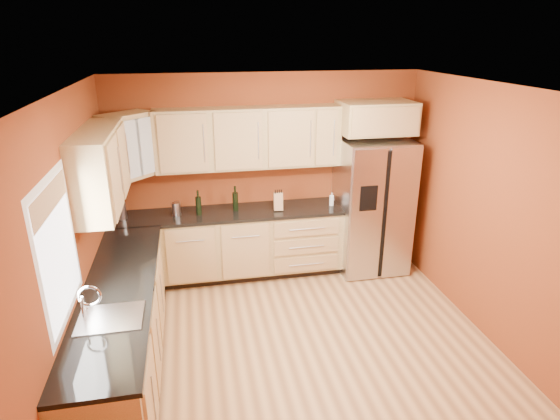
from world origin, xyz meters
name	(u,v)px	position (x,y,z in m)	size (l,w,h in m)	color
floor	(301,349)	(0.00, 0.00, 0.00)	(4.00, 4.00, 0.00)	#926038
ceiling	(306,90)	(0.00, 0.00, 2.60)	(4.00, 4.00, 0.00)	silver
wall_back	(267,174)	(0.00, 2.00, 1.30)	(4.00, 0.04, 2.60)	maroon
wall_front	(392,380)	(0.00, -2.00, 1.30)	(4.00, 0.04, 2.60)	maroon
wall_left	(75,252)	(-2.00, 0.00, 1.30)	(0.04, 4.00, 2.60)	maroon
wall_right	(496,218)	(2.00, 0.00, 1.30)	(0.04, 4.00, 2.60)	maroon
base_cabinets_back	(230,246)	(-0.55, 1.70, 0.44)	(2.90, 0.60, 0.88)	#A0834D
base_cabinets_left	(124,332)	(-1.70, 0.00, 0.44)	(0.60, 2.80, 0.88)	#A0834D
countertop_back	(229,213)	(-0.55, 1.69, 0.90)	(2.90, 0.62, 0.04)	black
countertop_left	(119,289)	(-1.69, 0.00, 0.90)	(0.62, 2.80, 0.04)	black
upper_cabinets_back	(249,138)	(-0.25, 1.83, 1.83)	(2.30, 0.33, 0.75)	#A0834D
upper_cabinets_left	(100,168)	(-1.83, 0.72, 1.83)	(0.33, 1.35, 0.75)	#A0834D
corner_upper_cabinet	(129,146)	(-1.67, 1.67, 1.83)	(0.62, 0.33, 0.75)	#A0834D
over_fridge_cabinet	(376,117)	(1.35, 1.70, 2.05)	(0.92, 0.60, 0.40)	#A0834D
refrigerator	(372,206)	(1.35, 1.62, 0.89)	(0.90, 0.75, 1.78)	silver
window	(58,250)	(-1.98, -0.50, 1.55)	(0.03, 0.90, 1.00)	white
sink_faucet	(108,302)	(-1.69, -0.50, 1.07)	(0.50, 0.42, 0.30)	silver
canister_left	(121,211)	(-1.85, 1.71, 1.02)	(0.12, 0.12, 0.20)	silver
canister_right	(176,209)	(-1.19, 1.69, 1.01)	(0.10, 0.10, 0.17)	silver
wine_bottle_a	(198,203)	(-0.92, 1.67, 1.08)	(0.07, 0.07, 0.32)	black
wine_bottle_b	(235,198)	(-0.46, 1.73, 1.08)	(0.07, 0.07, 0.32)	black
knife_block	(278,201)	(0.08, 1.64, 1.03)	(0.11, 0.10, 0.23)	tan
soap_dispenser	(332,199)	(0.80, 1.67, 1.01)	(0.06, 0.06, 0.17)	white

